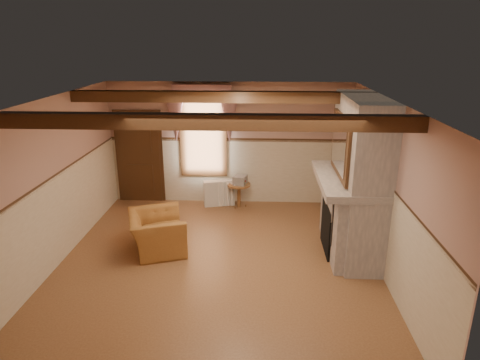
{
  "coord_description": "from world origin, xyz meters",
  "views": [
    {
      "loc": [
        0.7,
        -6.54,
        3.71
      ],
      "look_at": [
        0.35,
        0.8,
        1.26
      ],
      "focal_mm": 32.0,
      "sensor_mm": 36.0,
      "label": 1
    }
  ],
  "objects_px": {
    "mantel_clock": "(341,159)",
    "oil_lamp": "(342,159)",
    "bowl": "(349,174)",
    "radiator": "(219,193)",
    "side_table": "(239,195)",
    "armchair": "(157,232)"
  },
  "relations": [
    {
      "from": "armchair",
      "to": "mantel_clock",
      "type": "relative_size",
      "value": 4.53
    },
    {
      "from": "side_table",
      "to": "oil_lamp",
      "type": "bearing_deg",
      "value": -34.43
    },
    {
      "from": "side_table",
      "to": "mantel_clock",
      "type": "distance_m",
      "value": 2.67
    },
    {
      "from": "radiator",
      "to": "mantel_clock",
      "type": "height_order",
      "value": "mantel_clock"
    },
    {
      "from": "side_table",
      "to": "bowl",
      "type": "height_order",
      "value": "bowl"
    },
    {
      "from": "bowl",
      "to": "oil_lamp",
      "type": "relative_size",
      "value": 1.14
    },
    {
      "from": "armchair",
      "to": "side_table",
      "type": "height_order",
      "value": "armchair"
    },
    {
      "from": "oil_lamp",
      "to": "bowl",
      "type": "bearing_deg",
      "value": -90.0
    },
    {
      "from": "side_table",
      "to": "oil_lamp",
      "type": "height_order",
      "value": "oil_lamp"
    },
    {
      "from": "side_table",
      "to": "bowl",
      "type": "relative_size",
      "value": 1.73
    },
    {
      "from": "bowl",
      "to": "oil_lamp",
      "type": "distance_m",
      "value": 0.68
    },
    {
      "from": "side_table",
      "to": "oil_lamp",
      "type": "xyz_separation_m",
      "value": [
        2.01,
        -1.38,
        1.29
      ]
    },
    {
      "from": "bowl",
      "to": "oil_lamp",
      "type": "bearing_deg",
      "value": 90.0
    },
    {
      "from": "mantel_clock",
      "to": "radiator",
      "type": "bearing_deg",
      "value": 152.38
    },
    {
      "from": "radiator",
      "to": "bowl",
      "type": "distance_m",
      "value": 3.45
    },
    {
      "from": "side_table",
      "to": "armchair",
      "type": "bearing_deg",
      "value": -121.94
    },
    {
      "from": "armchair",
      "to": "bowl",
      "type": "bearing_deg",
      "value": -106.03
    },
    {
      "from": "radiator",
      "to": "oil_lamp",
      "type": "distance_m",
      "value": 3.12
    },
    {
      "from": "mantel_clock",
      "to": "oil_lamp",
      "type": "xyz_separation_m",
      "value": [
        0.0,
        -0.14,
        0.04
      ]
    },
    {
      "from": "radiator",
      "to": "mantel_clock",
      "type": "relative_size",
      "value": 2.92
    },
    {
      "from": "oil_lamp",
      "to": "side_table",
      "type": "bearing_deg",
      "value": 145.57
    },
    {
      "from": "radiator",
      "to": "oil_lamp",
      "type": "xyz_separation_m",
      "value": [
        2.48,
        -1.43,
        1.26
      ]
    }
  ]
}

